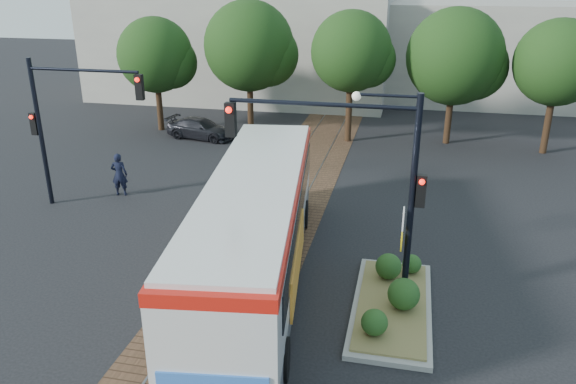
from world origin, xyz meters
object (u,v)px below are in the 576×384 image
signal_pole_main (367,168)px  officer (119,174)px  city_bus (256,224)px  parked_car (201,128)px  traffic_island (393,297)px  signal_pole_left (63,114)px

signal_pole_main → officer: 13.05m
city_bus → signal_pole_main: (3.31, -0.67, 2.26)m
parked_car → traffic_island: bearing=-133.3°
city_bus → parked_car: bearing=109.1°
signal_pole_main → signal_pole_left: signal_pole_main is taller
city_bus → traffic_island: bearing=-17.7°
traffic_island → signal_pole_left: bearing=159.6°
signal_pole_left → officer: signal_pole_left is taller
city_bus → traffic_island: city_bus is taller
signal_pole_main → officer: signal_pole_main is taller
city_bus → signal_pole_left: bearing=147.5°
traffic_island → officer: bearing=151.8°
signal_pole_main → officer: size_ratio=3.19×
city_bus → signal_pole_main: 4.07m
signal_pole_main → parked_car: signal_pole_main is taller
parked_car → city_bus: bearing=-143.6°
signal_pole_main → signal_pole_left: (-12.23, 4.80, -0.29)m
signal_pole_main → parked_car: 19.23m
city_bus → signal_pole_left: (-8.92, 4.13, 1.97)m
traffic_island → signal_pole_left: (-13.19, 4.89, 3.54)m
traffic_island → city_bus: bearing=169.9°
traffic_island → parked_car: parked_car is taller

